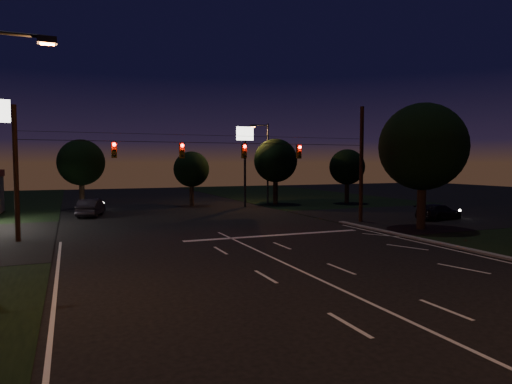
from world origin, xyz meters
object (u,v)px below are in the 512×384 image
utility_pole_right (360,222)px  car_oncoming_b (90,208)px  car_cross (439,212)px  tree_right_near (421,148)px  car_oncoming_a (96,205)px

utility_pole_right → car_oncoming_b: 22.92m
utility_pole_right → car_cross: bearing=-11.3°
tree_right_near → car_cross: bearing=34.5°
car_oncoming_a → car_cross: bearing=153.0°
utility_pole_right → car_oncoming_a: utility_pole_right is taller
car_oncoming_a → car_oncoming_b: size_ratio=0.87×
utility_pole_right → car_oncoming_a: (-18.89, 15.82, 0.68)m
car_oncoming_a → car_oncoming_b: 3.85m
tree_right_near → car_cross: (5.11, 3.51, -5.03)m
tree_right_near → car_oncoming_a: tree_right_near is taller
utility_pole_right → car_oncoming_a: bearing=140.0°
tree_right_near → car_oncoming_b: tree_right_near is taller
car_oncoming_a → car_cross: 30.76m
tree_right_near → utility_pole_right: bearing=107.5°
car_oncoming_a → utility_pole_right: bearing=146.9°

